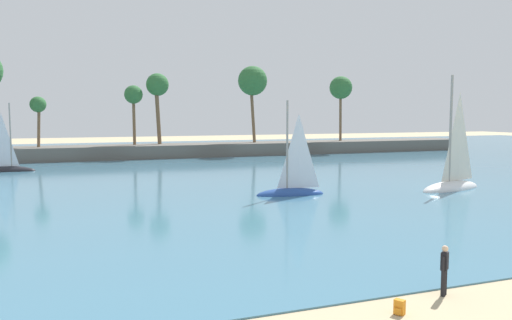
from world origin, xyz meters
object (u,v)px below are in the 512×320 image
object	(u,v)px
sailboat_mid_bay	(452,178)
backpack_by_trailer	(399,307)
sailboat_toward_headland	(8,165)
sailboat_far_left	(292,186)
person_at_waterline	(444,269)

from	to	relation	value
sailboat_mid_bay	backpack_by_trailer	bearing A→B (deg)	-134.97
sailboat_toward_headland	sailboat_far_left	distance (m)	32.06
sailboat_toward_headland	sailboat_far_left	world-z (taller)	sailboat_toward_headland
backpack_by_trailer	sailboat_toward_headland	distance (m)	47.59
person_at_waterline	sailboat_mid_bay	world-z (taller)	sailboat_mid_bay
backpack_by_trailer	sailboat_mid_bay	distance (m)	27.11
backpack_by_trailer	sailboat_far_left	size ratio (longest dim) A/B	0.06
backpack_by_trailer	sailboat_far_left	world-z (taller)	sailboat_far_left
sailboat_far_left	sailboat_toward_headland	bearing A→B (deg)	131.01
backpack_by_trailer	sailboat_mid_bay	size ratio (longest dim) A/B	0.05
backpack_by_trailer	sailboat_mid_bay	world-z (taller)	sailboat_mid_bay
person_at_waterline	sailboat_mid_bay	xyz separation A→B (m)	(16.82, 18.37, 0.02)
person_at_waterline	sailboat_toward_headland	distance (m)	47.62
sailboat_mid_bay	sailboat_far_left	size ratio (longest dim) A/B	1.29
person_at_waterline	sailboat_far_left	xyz separation A→B (m)	(3.82, 20.21, -0.17)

